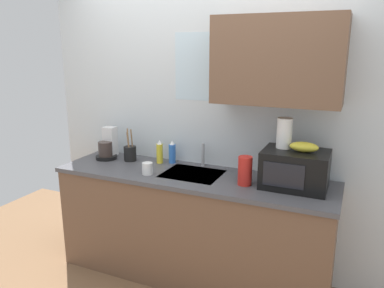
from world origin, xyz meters
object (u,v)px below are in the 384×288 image
object	(u,v)px
paper_towel_roll	(284,133)
dish_soap_bottle_blue	(172,152)
cereal_canister	(245,171)
utensil_crock	(130,153)
mug_white	(147,169)
microwave	(295,169)
banana_bunch	(304,147)
dish_soap_bottle_yellow	(160,152)
coffee_maker	(108,147)

from	to	relation	value
paper_towel_roll	dish_soap_bottle_blue	xyz separation A→B (m)	(-0.97, 0.12, -0.29)
cereal_canister	utensil_crock	xyz separation A→B (m)	(-1.10, 0.17, -0.04)
paper_towel_roll	cereal_canister	distance (m)	0.39
mug_white	microwave	bearing A→B (deg)	9.62
microwave	dish_soap_bottle_blue	xyz separation A→B (m)	(-1.07, 0.17, -0.04)
paper_towel_roll	mug_white	xyz separation A→B (m)	(-1.01, -0.24, -0.33)
banana_bunch	utensil_crock	xyz separation A→B (m)	(-1.49, 0.07, -0.23)
banana_bunch	mug_white	xyz separation A→B (m)	(-1.16, -0.19, -0.26)
microwave	paper_towel_roll	xyz separation A→B (m)	(-0.10, 0.05, 0.24)
utensil_crock	paper_towel_roll	bearing A→B (deg)	-0.84
dish_soap_bottle_yellow	cereal_canister	bearing A→B (deg)	-14.70
cereal_canister	dish_soap_bottle_yellow	bearing A→B (deg)	165.30
banana_bunch	dish_soap_bottle_blue	xyz separation A→B (m)	(-1.12, 0.17, -0.21)
microwave	mug_white	xyz separation A→B (m)	(-1.11, -0.19, -0.09)
dish_soap_bottle_yellow	cereal_canister	size ratio (longest dim) A/B	0.96
dish_soap_bottle_yellow	cereal_canister	distance (m)	0.86
microwave	dish_soap_bottle_yellow	world-z (taller)	microwave
banana_bunch	utensil_crock	world-z (taller)	banana_bunch
microwave	utensil_crock	xyz separation A→B (m)	(-1.44, 0.07, -0.06)
coffee_maker	banana_bunch	bearing A→B (deg)	-1.94
banana_bunch	mug_white	bearing A→B (deg)	-170.71
coffee_maker	dish_soap_bottle_yellow	world-z (taller)	coffee_maker
microwave	banana_bunch	distance (m)	0.18
dish_soap_bottle_blue	mug_white	world-z (taller)	dish_soap_bottle_blue
dish_soap_bottle_yellow	mug_white	distance (m)	0.32
paper_towel_roll	mug_white	world-z (taller)	paper_towel_roll
utensil_crock	mug_white	bearing A→B (deg)	-38.16
dish_soap_bottle_blue	coffee_maker	bearing A→B (deg)	-169.79
microwave	coffee_maker	xyz separation A→B (m)	(-1.67, 0.06, -0.03)
dish_soap_bottle_yellow	cereal_canister	xyz separation A→B (m)	(0.83, -0.22, 0.01)
banana_bunch	dish_soap_bottle_yellow	xyz separation A→B (m)	(-1.22, 0.12, -0.21)
cereal_canister	utensil_crock	world-z (taller)	utensil_crock
banana_bunch	coffee_maker	xyz separation A→B (m)	(-1.72, 0.06, -0.20)
dish_soap_bottle_blue	mug_white	xyz separation A→B (m)	(-0.04, -0.36, -0.05)
paper_towel_roll	dish_soap_bottle_blue	bearing A→B (deg)	173.16
dish_soap_bottle_blue	mug_white	size ratio (longest dim) A/B	2.11
mug_white	dish_soap_bottle_blue	bearing A→B (deg)	83.60
banana_bunch	utensil_crock	size ratio (longest dim) A/B	0.68
microwave	dish_soap_bottle_yellow	distance (m)	1.18
dish_soap_bottle_yellow	mug_white	bearing A→B (deg)	-79.47
utensil_crock	dish_soap_bottle_blue	bearing A→B (deg)	14.63
microwave	banana_bunch	xyz separation A→B (m)	(0.05, 0.00, 0.17)
paper_towel_roll	utensil_crock	size ratio (longest dim) A/B	0.74
paper_towel_roll	coffee_maker	bearing A→B (deg)	179.70
microwave	dish_soap_bottle_yellow	bearing A→B (deg)	174.18
dish_soap_bottle_blue	dish_soap_bottle_yellow	xyz separation A→B (m)	(-0.10, -0.05, 0.00)
banana_bunch	dish_soap_bottle_yellow	world-z (taller)	banana_bunch
paper_towel_roll	dish_soap_bottle_yellow	world-z (taller)	paper_towel_roll
microwave	paper_towel_roll	distance (m)	0.27
paper_towel_roll	dish_soap_bottle_yellow	bearing A→B (deg)	176.39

